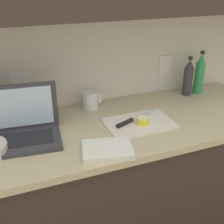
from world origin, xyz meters
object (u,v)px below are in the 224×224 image
measuring_cup (91,100)px  laptop (18,128)px  lemon_half_cut (143,121)px  bottle_green_soda (188,78)px  cutting_board (139,123)px  bottle_oil_tall (200,74)px  knife (131,121)px

measuring_cup → laptop: bearing=-154.3°
lemon_half_cut → bottle_green_soda: size_ratio=0.26×
bottle_green_soda → cutting_board: bearing=-151.4°
bottle_oil_tall → laptop: bearing=-171.2°
laptop → bottle_oil_tall: size_ratio=1.47×
knife → measuring_cup: size_ratio=2.59×
bottle_green_soda → knife: bearing=-155.4°
knife → lemon_half_cut: bearing=-61.4°
bottle_green_soda → bottle_oil_tall: (0.09, -0.00, 0.01)m
cutting_board → bottle_oil_tall: bottle_oil_tall is taller
laptop → lemon_half_cut: bearing=-3.2°
cutting_board → measuring_cup: bearing=123.2°
cutting_board → bottle_green_soda: (0.46, 0.25, 0.11)m
laptop → cutting_board: bearing=-1.5°
bottle_green_soda → bottle_oil_tall: 0.09m
bottle_oil_tall → lemon_half_cut: bearing=-153.3°
knife → bottle_oil_tall: bottle_oil_tall is taller
cutting_board → measuring_cup: size_ratio=3.08×
lemon_half_cut → measuring_cup: bearing=122.8°
bottle_green_soda → bottle_oil_tall: bottle_oil_tall is taller
bottle_green_soda → measuring_cup: size_ratio=2.21×
lemon_half_cut → bottle_green_soda: bottle_green_soda is taller
knife → bottle_green_soda: size_ratio=1.17×
laptop → bottle_green_soda: bearing=15.1°
lemon_half_cut → bottle_green_soda: bearing=30.9°
knife → bottle_oil_tall: bearing=-1.0°
lemon_half_cut → measuring_cup: 0.35m
bottle_green_soda → measuring_cup: bottle_green_soda is taller
cutting_board → knife: size_ratio=1.19×
lemon_half_cut → measuring_cup: (-0.19, 0.30, 0.03)m
laptop → measuring_cup: (0.42, 0.20, -0.01)m
cutting_board → lemon_half_cut: 0.03m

